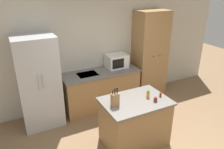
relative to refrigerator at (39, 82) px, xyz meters
name	(u,v)px	position (x,y,z in m)	size (l,w,h in m)	color
wall_back	(94,51)	(1.39, 0.39, 0.35)	(7.20, 0.06, 2.60)	beige
refrigerator	(39,82)	(0.00, 0.00, 0.00)	(0.79, 0.74, 1.89)	#B7BABC
back_counter	(101,89)	(1.38, 0.03, -0.49)	(1.81, 0.69, 0.90)	#9E7547
pantry_cabinet	(150,55)	(2.77, 0.08, 0.15)	(0.79, 0.58, 2.20)	#9E7547
kitchen_island	(135,121)	(1.40, -1.43, -0.50)	(1.17, 0.83, 0.89)	#9E7547
microwave	(116,61)	(1.85, 0.14, 0.11)	(0.49, 0.40, 0.32)	white
knife_block	(115,100)	(0.99, -1.43, 0.07)	(0.13, 0.08, 0.34)	#9E7547
spice_bottle_tall_dark	(155,100)	(1.69, -1.62, -0.02)	(0.06, 0.06, 0.09)	#563319
spice_bottle_short_red	(148,94)	(1.65, -1.44, 0.01)	(0.06, 0.06, 0.14)	orange
spice_bottle_amber_oil	(160,95)	(1.87, -1.52, -0.01)	(0.04, 0.04, 0.09)	#563319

